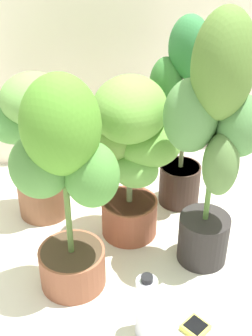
{
  "coord_description": "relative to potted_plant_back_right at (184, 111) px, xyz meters",
  "views": [
    {
      "loc": [
        -0.28,
        -1.37,
        1.3
      ],
      "look_at": [
        -0.02,
        0.15,
        0.34
      ],
      "focal_mm": 48.17,
      "sensor_mm": 36.0,
      "label": 1
    }
  ],
  "objects": [
    {
      "name": "potted_plant_back_left",
      "position": [
        -0.66,
        0.04,
        -0.09
      ],
      "size": [
        0.42,
        0.37,
        0.68
      ],
      "color": "brown",
      "rests_on": "ground"
    },
    {
      "name": "potted_plant_front_left",
      "position": [
        -0.54,
        -0.44,
        0.01
      ],
      "size": [
        0.43,
        0.31,
        0.85
      ],
      "color": "#93543B",
      "rests_on": "ground"
    },
    {
      "name": "hygrometer_box",
      "position": [
        -0.14,
        -0.74,
        -0.47
      ],
      "size": [
        0.11,
        0.11,
        0.03
      ],
      "rotation": [
        0.0,
        0.0,
        -0.97
      ],
      "color": "#D2D04E",
      "rests_on": "ground"
    },
    {
      "name": "potted_plant_back_right",
      "position": [
        0.0,
        0.0,
        0.0
      ],
      "size": [
        0.35,
        0.27,
        0.89
      ],
      "color": "#33231C",
      "rests_on": "ground"
    },
    {
      "name": "nutrient_bottle",
      "position": [
        -0.31,
        -0.72,
        -0.36
      ],
      "size": [
        0.07,
        0.07,
        0.26
      ],
      "color": "white",
      "rests_on": "ground"
    },
    {
      "name": "potted_plant_center",
      "position": [
        -0.26,
        -0.19,
        -0.05
      ],
      "size": [
        0.43,
        0.41,
        0.72
      ],
      "color": "#954E37",
      "rests_on": "ground"
    },
    {
      "name": "potted_plant_front_right",
      "position": [
        -0.01,
        -0.4,
        0.11
      ],
      "size": [
        0.42,
        0.31,
        1.01
      ],
      "color": "#282524",
      "rests_on": "ground"
    },
    {
      "name": "ground_plane",
      "position": [
        -0.27,
        -0.35,
        -0.49
      ],
      "size": [
        8.0,
        8.0,
        0.0
      ],
      "primitive_type": "plane",
      "color": "silver",
      "rests_on": "ground"
    }
  ]
}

